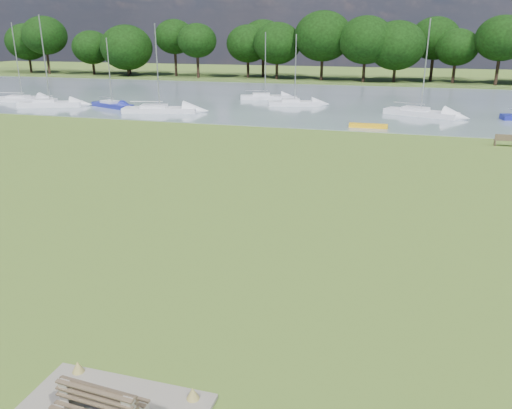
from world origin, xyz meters
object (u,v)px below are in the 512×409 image
(kayak, at_px, (368,126))
(sailboat_1, at_px, (112,103))
(riverbank_bench, at_px, (505,140))
(sailboat_6, at_px, (22,98))
(sailboat_8, at_px, (420,111))
(bench_pair, at_px, (98,409))
(sailboat_4, at_px, (159,108))
(sailboat_3, at_px, (49,102))
(sailboat_5, at_px, (265,96))
(sailboat_2, at_px, (294,102))

(kayak, bearing_deg, sailboat_1, 168.60)
(riverbank_bench, relative_size, sailboat_6, 0.16)
(riverbank_bench, xyz_separation_m, sailboat_8, (-5.79, 13.42, 0.06))
(bench_pair, xyz_separation_m, sailboat_1, (-25.99, 43.07, -0.03))
(sailboat_1, bearing_deg, sailboat_4, 7.94)
(sailboat_4, xyz_separation_m, sailboat_6, (-20.35, 3.48, -0.04))
(riverbank_bench, relative_size, sailboat_3, 0.15)
(sailboat_4, xyz_separation_m, sailboat_8, (26.59, 5.44, 0.01))
(riverbank_bench, bearing_deg, kayak, 153.04)
(sailboat_6, bearing_deg, bench_pair, -57.04)
(sailboat_6, xyz_separation_m, sailboat_8, (46.94, 1.97, 0.05))
(riverbank_bench, distance_m, sailboat_3, 47.18)
(bench_pair, height_order, sailboat_3, sailboat_3)
(sailboat_3, bearing_deg, sailboat_5, 8.51)
(sailboat_3, distance_m, sailboat_4, 14.04)
(sailboat_2, distance_m, sailboat_8, 14.39)
(sailboat_1, bearing_deg, riverbank_bench, 9.62)
(sailboat_2, bearing_deg, kayak, -69.43)
(riverbank_bench, height_order, sailboat_5, sailboat_5)
(sailboat_1, bearing_deg, bench_pair, -35.08)
(bench_pair, distance_m, sailboat_6, 59.57)
(sailboat_3, bearing_deg, sailboat_2, -4.71)
(riverbank_bench, height_order, sailboat_3, sailboat_3)
(sailboat_3, relative_size, sailboat_8, 1.06)
(sailboat_2, bearing_deg, sailboat_5, 119.50)
(sailboat_2, bearing_deg, sailboat_3, -178.68)
(sailboat_2, xyz_separation_m, sailboat_3, (-26.73, -8.69, 0.07))
(sailboat_8, bearing_deg, bench_pair, -77.17)
(bench_pair, xyz_separation_m, sailboat_6, (-39.49, 44.60, -0.04))
(sailboat_4, relative_size, sailboat_5, 1.10)
(sailboat_1, xyz_separation_m, sailboat_8, (33.44, 3.50, 0.05))
(riverbank_bench, distance_m, sailboat_2, 26.12)
(sailboat_4, bearing_deg, riverbank_bench, -28.25)
(sailboat_3, bearing_deg, sailboat_8, -15.77)
(bench_pair, distance_m, sailboat_4, 45.36)
(sailboat_5, bearing_deg, sailboat_1, -157.35)
(bench_pair, bearing_deg, sailboat_6, 135.50)
(sailboat_3, xyz_separation_m, sailboat_5, (21.92, 13.30, -0.06))
(bench_pair, relative_size, riverbank_bench, 1.30)
(sailboat_2, distance_m, sailboat_4, 15.67)
(sailboat_1, bearing_deg, kayak, 13.86)
(kayak, distance_m, sailboat_2, 15.46)
(sailboat_4, bearing_deg, kayak, -22.49)
(sailboat_2, height_order, sailboat_4, sailboat_4)
(sailboat_1, xyz_separation_m, sailboat_2, (19.54, 7.23, 0.02))
(kayak, height_order, sailboat_3, sailboat_3)
(sailboat_1, bearing_deg, sailboat_3, -144.75)
(sailboat_5, bearing_deg, sailboat_2, -59.95)
(sailboat_2, bearing_deg, sailboat_6, 173.11)
(sailboat_1, xyz_separation_m, sailboat_3, (-7.19, -1.45, 0.09))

